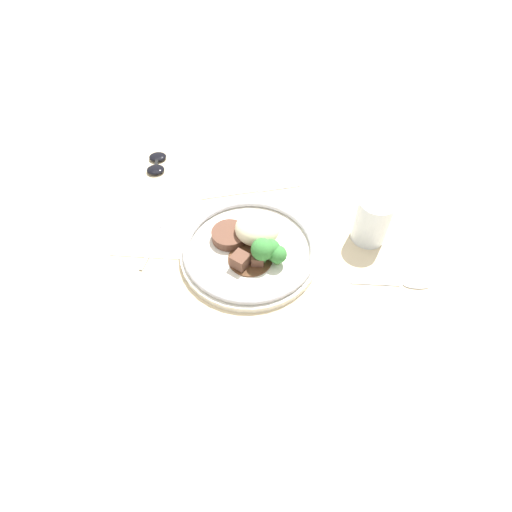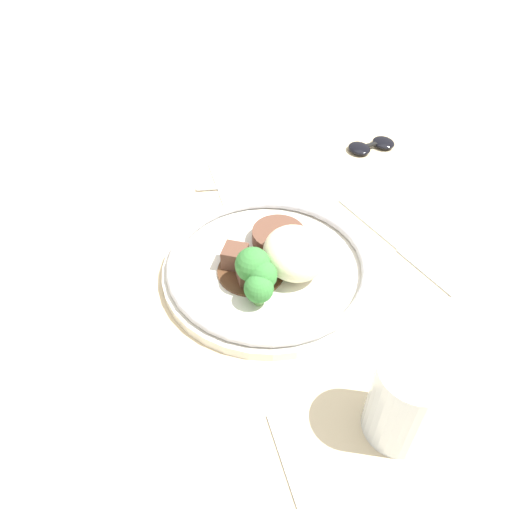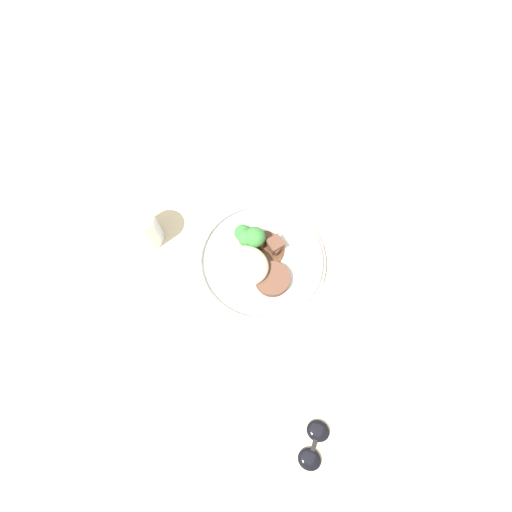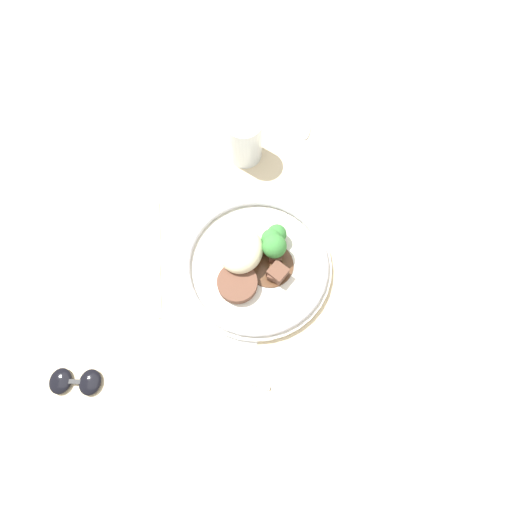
% 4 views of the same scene
% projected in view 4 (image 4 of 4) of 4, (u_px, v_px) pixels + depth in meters
% --- Properties ---
extents(ground_plane, '(8.00, 8.00, 0.00)m').
position_uv_depth(ground_plane, '(235.00, 262.00, 0.78)').
color(ground_plane, tan).
extents(dining_table, '(1.17, 1.13, 0.03)m').
position_uv_depth(dining_table, '(234.00, 259.00, 0.76)').
color(dining_table, beige).
rests_on(dining_table, ground).
extents(napkin, '(0.17, 0.15, 0.00)m').
position_uv_depth(napkin, '(211.00, 370.00, 0.67)').
color(napkin, white).
rests_on(napkin, dining_table).
extents(plate, '(0.28, 0.28, 0.07)m').
position_uv_depth(plate, '(255.00, 261.00, 0.72)').
color(plate, silver).
rests_on(plate, dining_table).
extents(juice_glass, '(0.07, 0.07, 0.10)m').
position_uv_depth(juice_glass, '(244.00, 141.00, 0.79)').
color(juice_glass, orange).
rests_on(juice_glass, dining_table).
extents(fork, '(0.03, 0.18, 0.00)m').
position_uv_depth(fork, '(209.00, 367.00, 0.67)').
color(fork, silver).
rests_on(fork, napkin).
extents(knife, '(0.22, 0.08, 0.00)m').
position_uv_depth(knife, '(158.00, 253.00, 0.75)').
color(knife, silver).
rests_on(knife, dining_table).
extents(spoon, '(0.15, 0.02, 0.01)m').
position_uv_depth(spoon, '(305.00, 137.00, 0.84)').
color(spoon, silver).
rests_on(spoon, dining_table).
extents(sunglasses, '(0.06, 0.09, 0.01)m').
position_uv_depth(sunglasses, '(75.00, 382.00, 0.66)').
color(sunglasses, black).
rests_on(sunglasses, dining_table).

